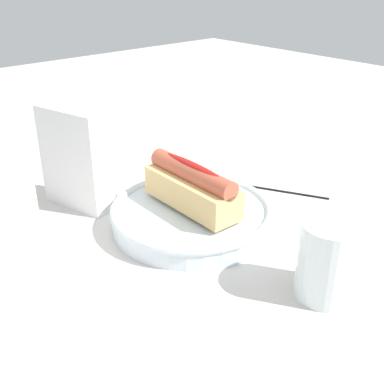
% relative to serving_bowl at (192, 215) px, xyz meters
% --- Properties ---
extents(ground_plane, '(2.40, 2.40, 0.00)m').
position_rel_serving_bowl_xyz_m(ground_plane, '(0.02, -0.01, -0.02)').
color(ground_plane, beige).
extents(serving_bowl, '(0.23, 0.23, 0.03)m').
position_rel_serving_bowl_xyz_m(serving_bowl, '(0.00, 0.00, 0.00)').
color(serving_bowl, silver).
rests_on(serving_bowl, ground_plane).
extents(hotdog_front, '(0.15, 0.05, 0.06)m').
position_rel_serving_bowl_xyz_m(hotdog_front, '(0.00, 0.00, 0.04)').
color(hotdog_front, '#DBB270').
rests_on(hotdog_front, serving_bowl).
extents(water_glass, '(0.07, 0.07, 0.09)m').
position_rel_serving_bowl_xyz_m(water_glass, '(-0.21, -0.01, 0.02)').
color(water_glass, white).
rests_on(water_glass, ground_plane).
extents(napkin_box, '(0.12, 0.07, 0.15)m').
position_rel_serving_bowl_xyz_m(napkin_box, '(0.16, 0.08, 0.06)').
color(napkin_box, white).
rests_on(napkin_box, ground_plane).
extents(chopstick_near, '(0.20, 0.11, 0.01)m').
position_rel_serving_bowl_xyz_m(chopstick_near, '(0.02, -0.16, -0.02)').
color(chopstick_near, black).
rests_on(chopstick_near, ground_plane).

